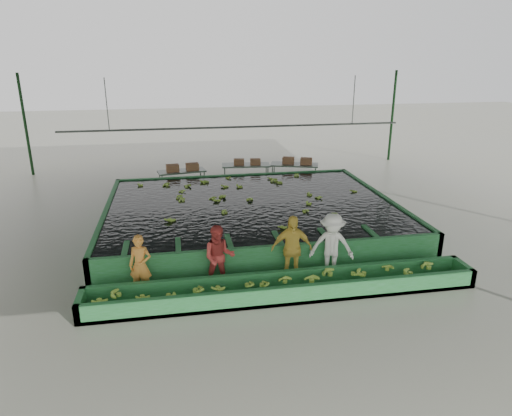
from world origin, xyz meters
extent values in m
plane|color=gray|center=(0.00, 0.00, 0.00)|extent=(80.00, 80.00, 0.00)
cube|color=gray|center=(0.00, 0.00, 5.00)|extent=(20.00, 22.00, 0.04)
cube|color=black|center=(0.00, 1.50, 0.85)|extent=(9.70, 7.70, 0.00)
cylinder|color=#59605B|center=(0.00, 5.00, 3.00)|extent=(0.08, 0.08, 14.00)
cylinder|color=#59605B|center=(-5.00, 5.00, 4.00)|extent=(0.04, 0.04, 2.00)
cylinder|color=#59605B|center=(5.00, 5.00, 4.00)|extent=(0.04, 0.04, 2.00)
imported|color=orange|center=(-3.56, -2.80, 0.79)|extent=(0.66, 0.51, 1.59)
imported|color=#BA3932|center=(-1.57, -2.80, 0.85)|extent=(0.89, 0.73, 1.71)
imported|color=yellow|center=(0.36, -2.80, 0.93)|extent=(1.12, 0.52, 1.86)
imported|color=white|center=(1.47, -2.80, 0.92)|extent=(1.34, 1.00, 1.84)
camera|label=1|loc=(-2.56, -13.55, 5.83)|focal=32.00mm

